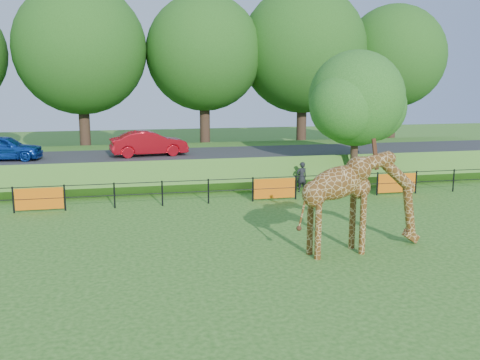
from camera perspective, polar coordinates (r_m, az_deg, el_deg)
The scene contains 10 objects.
ground at distance 15.92m, azimuth 1.21°, elevation -8.93°, with size 90.00×90.00×0.00m, color #285D17.
giraffe at distance 17.10m, azimuth 12.89°, elevation -2.31°, with size 4.42×0.81×3.16m, color #573412, non-canonical shape.
perimeter_fence at distance 23.35m, azimuth -3.39°, elevation -1.21°, with size 28.07×0.10×1.10m, color black, non-canonical shape.
embankment at distance 30.65m, azimuth -5.60°, elevation 1.78°, with size 40.00×9.00×1.30m, color #285D17.
road at distance 29.07m, azimuth -5.27°, elevation 2.72°, with size 40.00×5.00×0.12m, color #29292B.
car_blue at distance 28.84m, azimuth -23.91°, elevation 3.16°, with size 1.47×3.66×1.25m, color #1546B0.
car_red at distance 28.40m, azimuth -9.69°, elevation 3.88°, with size 1.38×3.96×1.31m, color #A50B16.
visitor at distance 25.89m, azimuth 6.59°, elevation 0.32°, with size 0.53×0.35×1.47m, color black.
tree_east at distance 26.67m, azimuth 12.44°, elevation 8.12°, with size 5.40×4.71×6.76m.
bg_tree_line at distance 37.03m, azimuth -4.03°, elevation 13.47°, with size 37.30×8.80×11.82m.
Camera 1 is at (-3.54, -14.58, 5.32)m, focal length 40.00 mm.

